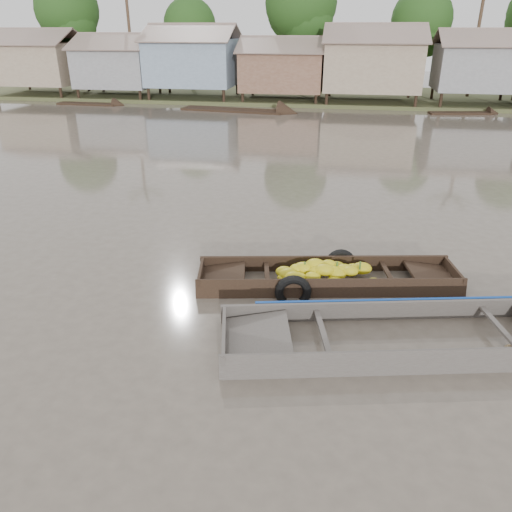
# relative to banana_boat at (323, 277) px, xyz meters

# --- Properties ---
(ground) EXTENTS (120.00, 120.00, 0.00)m
(ground) POSITION_rel_banana_boat_xyz_m (-0.74, -1.22, -0.16)
(ground) COLOR #534A40
(ground) RESTS_ON ground
(riverbank) EXTENTS (120.00, 12.47, 10.22)m
(riverbank) POSITION_rel_banana_boat_xyz_m (2.29, 30.64, 2.92)
(riverbank) COLOR #384723
(riverbank) RESTS_ON ground
(banana_boat) EXTENTS (5.85, 2.39, 0.80)m
(banana_boat) POSITION_rel_banana_boat_xyz_m (0.00, 0.00, 0.00)
(banana_boat) COLOR black
(banana_boat) RESTS_ON ground
(viewer_boat) EXTENTS (7.09, 3.24, 0.55)m
(viewer_boat) POSITION_rel_banana_boat_xyz_m (1.71, -2.02, -0.11)
(viewer_boat) COLOR #433D39
(viewer_boat) RESTS_ON ground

